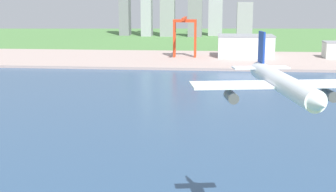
# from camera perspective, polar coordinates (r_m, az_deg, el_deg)

# --- Properties ---
(ground_plane) EXTENTS (2400.00, 2400.00, 0.00)m
(ground_plane) POSITION_cam_1_polar(r_m,az_deg,el_deg) (308.81, 3.01, -0.34)
(ground_plane) COLOR #4E7F41
(water_bay) EXTENTS (840.00, 360.00, 0.15)m
(water_bay) POSITION_cam_1_polar(r_m,az_deg,el_deg) (250.51, 2.39, -3.19)
(water_bay) COLOR #2D4C70
(water_bay) RESTS_ON ground
(industrial_pier) EXTENTS (840.00, 140.00, 2.50)m
(industrial_pier) POSITION_cam_1_polar(r_m,az_deg,el_deg) (495.92, 4.02, 4.40)
(industrial_pier) COLOR #AC978F
(industrial_pier) RESTS_ON ground
(airplane_landing) EXTENTS (40.41, 43.94, 14.24)m
(airplane_landing) POSITION_cam_1_polar(r_m,az_deg,el_deg) (106.42, 13.63, 1.41)
(airplane_landing) COLOR white
(port_crane_red) EXTENTS (24.43, 47.56, 42.19)m
(port_crane_red) POSITION_cam_1_polar(r_m,az_deg,el_deg) (500.91, 2.03, 8.14)
(port_crane_red) COLOR red
(port_crane_red) RESTS_ON industrial_pier
(warehouse_main) EXTENTS (58.82, 38.65, 23.11)m
(warehouse_main) POSITION_cam_1_polar(r_m,az_deg,el_deg) (513.57, 9.29, 5.97)
(warehouse_main) COLOR silver
(warehouse_main) RESTS_ON industrial_pier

